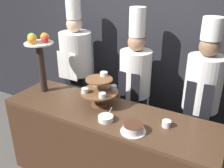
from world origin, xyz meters
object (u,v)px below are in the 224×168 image
tiered_stand (99,89)px  chef_center_left (135,83)px  chef_center_right (201,96)px  chef_left (77,67)px  cup_white (167,124)px  serving_bowl_near (106,118)px  cake_round (133,128)px  fruit_pedestal (40,53)px

tiered_stand → chef_center_left: size_ratio=0.21×
chef_center_right → chef_left: bearing=180.0°
cup_white → serving_bowl_near: serving_bowl_near is taller
cake_round → serving_bowl_near: 0.29m
tiered_stand → chef_center_right: (0.88, 0.52, -0.08)m
fruit_pedestal → serving_bowl_near: size_ratio=4.32×
cake_round → chef_center_right: size_ratio=0.12×
chef_center_right → cup_white: bearing=-106.6°
fruit_pedestal → chef_center_left: bearing=32.1°
chef_left → chef_center_left: chef_left is taller
tiered_stand → chef_center_left: 0.55m
tiered_stand → cup_white: tiered_stand is taller
serving_bowl_near → chef_center_left: bearing=94.2°
fruit_pedestal → cup_white: (1.42, -0.03, -0.42)m
fruit_pedestal → serving_bowl_near: fruit_pedestal is taller
cake_round → cup_white: size_ratio=2.74×
fruit_pedestal → chef_center_left: chef_center_left is taller
cup_white → tiered_stand: bearing=175.6°
cake_round → chef_center_right: bearing=63.8°
chef_center_left → tiered_stand: bearing=-106.0°
chef_left → chef_center_left: 0.81m
tiered_stand → chef_center_right: bearing=30.6°
chef_left → cup_white: bearing=-22.7°
tiered_stand → chef_center_left: bearing=74.0°
tiered_stand → fruit_pedestal: size_ratio=0.58×
cake_round → chef_center_left: (-0.34, 0.78, 0.04)m
tiered_stand → chef_left: (-0.66, 0.52, -0.05)m
tiered_stand → chef_center_right: chef_center_right is taller
cake_round → tiered_stand: bearing=151.5°
cake_round → cup_white: 0.30m
chef_left → chef_center_left: bearing=0.0°
tiered_stand → serving_bowl_near: (0.20, -0.23, -0.15)m
fruit_pedestal → serving_bowl_near: bearing=-12.3°
serving_bowl_near → cake_round: bearing=-7.9°
cup_white → chef_center_left: size_ratio=0.04×
cake_round → chef_center_left: 0.85m
tiered_stand → serving_bowl_near: tiered_stand is taller
serving_bowl_near → fruit_pedestal: bearing=167.7°
cup_white → chef_center_right: size_ratio=0.04×
cup_white → chef_center_left: 0.80m
serving_bowl_near → chef_left: size_ratio=0.08×
tiered_stand → fruit_pedestal: 0.77m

